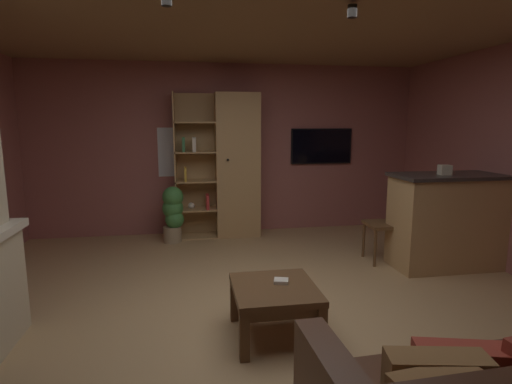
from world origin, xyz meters
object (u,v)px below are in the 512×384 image
Objects in this scene: dining_chair at (391,219)px; kitchen_bar_counter at (457,220)px; tissue_box at (445,170)px; table_book_0 at (281,281)px; bookshelf_cabinet at (232,166)px; wall_mounted_tv at (321,146)px; potted_floor_plant at (173,212)px; coffee_table at (275,296)px.

kitchen_bar_counter is at bearing -23.54° from dining_chair.
tissue_box reaches higher than table_book_0.
tissue_box is 1.07× the size of table_book_0.
bookshelf_cabinet is at bearing 143.92° from kitchen_bar_counter.
bookshelf_cabinet is at bearing -171.70° from wall_mounted_tv.
tissue_box is 2.18m from wall_mounted_tv.
potted_floor_plant is at bearing 154.81° from kitchen_bar_counter.
dining_chair is at bearing 141.82° from tissue_box.
dining_chair is (-0.43, 0.34, -0.62)m from tissue_box.
potted_floor_plant is (-3.07, 1.60, -0.72)m from tissue_box.
bookshelf_cabinet is 3.00m from table_book_0.
coffee_table is at bearing -151.93° from tissue_box.
bookshelf_cabinet is at bearing 14.77° from potted_floor_plant.
tissue_box is (2.20, -1.83, 0.11)m from bookshelf_cabinet.
dining_chair reaches higher than potted_floor_plant.
table_book_0 is (-2.37, -1.16, -0.13)m from kitchen_bar_counter.
wall_mounted_tv is (1.44, 0.21, 0.27)m from bookshelf_cabinet.
dining_chair is at bearing -40.03° from bookshelf_cabinet.
bookshelf_cabinet is 1.48m from wall_mounted_tv.
tissue_box reaches higher than dining_chair.
kitchen_bar_counter is 13.81× the size of table_book_0.
coffee_table is 3.65m from wall_mounted_tv.
tissue_box is 3.53m from potted_floor_plant.
kitchen_bar_counter is 2.36m from wall_mounted_tv.
bookshelf_cabinet is 2.37m from dining_chair.
table_book_0 is at bearing -154.04° from kitchen_bar_counter.
kitchen_bar_counter is (2.45, -1.78, -0.49)m from bookshelf_cabinet.
wall_mounted_tv is at bearing 10.75° from potted_floor_plant.
table_book_0 is at bearing 42.62° from coffee_table.
tissue_box is at bearing -27.58° from potted_floor_plant.
dining_chair is 0.94× the size of wall_mounted_tv.
bookshelf_cabinet is 1.35× the size of kitchen_bar_counter.
potted_floor_plant is (-3.31, 1.56, -0.12)m from kitchen_bar_counter.
table_book_0 is (0.07, 0.06, 0.10)m from coffee_table.
dining_chair is (1.77, -1.49, -0.51)m from bookshelf_cabinet.
bookshelf_cabinet reaches higher than kitchen_bar_counter.
kitchen_bar_counter is at bearing -36.08° from bookshelf_cabinet.
bookshelf_cabinet is at bearing 139.97° from dining_chair.
bookshelf_cabinet reaches higher than coffee_table.
kitchen_bar_counter reaches higher than coffee_table.
table_book_0 is 0.14× the size of potted_floor_plant.
wall_mounted_tv is (-0.33, 1.70, 0.79)m from dining_chair.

